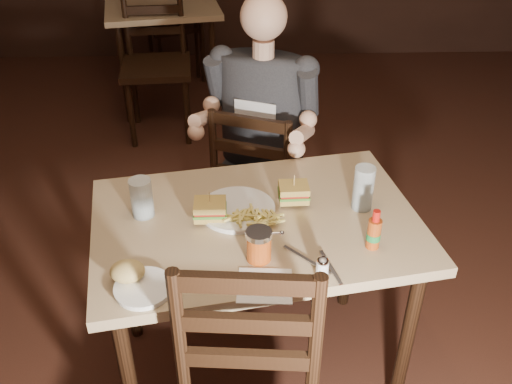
{
  "coord_description": "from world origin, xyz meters",
  "views": [
    {
      "loc": [
        -0.23,
        -1.72,
        1.93
      ],
      "look_at": [
        -0.18,
        -0.11,
        0.85
      ],
      "focal_mm": 40.0,
      "sensor_mm": 36.0,
      "label": 1
    }
  ],
  "objects_px": {
    "hot_sauce": "(374,229)",
    "syrup_dispenser": "(259,245)",
    "main_table": "(256,240)",
    "bg_table": "(162,15)",
    "bg_chair_near": "(156,67)",
    "glass_left": "(142,198)",
    "glass_right": "(363,188)",
    "dinner_plate": "(237,210)",
    "side_plate": "(144,289)",
    "chair_far": "(263,184)",
    "diner": "(260,100)",
    "bg_chair_far": "(172,26)"
  },
  "relations": [
    {
      "from": "bg_chair_near",
      "to": "bg_table",
      "type": "bearing_deg",
      "value": 85.67
    },
    {
      "from": "main_table",
      "to": "glass_right",
      "type": "distance_m",
      "value": 0.41
    },
    {
      "from": "bg_chair_near",
      "to": "hot_sauce",
      "type": "height_order",
      "value": "bg_chair_near"
    },
    {
      "from": "bg_table",
      "to": "syrup_dispenser",
      "type": "distance_m",
      "value": 2.93
    },
    {
      "from": "chair_far",
      "to": "diner",
      "type": "bearing_deg",
      "value": 90.0
    },
    {
      "from": "dinner_plate",
      "to": "hot_sauce",
      "type": "relative_size",
      "value": 1.82
    },
    {
      "from": "syrup_dispenser",
      "to": "diner",
      "type": "bearing_deg",
      "value": 77.55
    },
    {
      "from": "glass_right",
      "to": "hot_sauce",
      "type": "height_order",
      "value": "glass_right"
    },
    {
      "from": "chair_far",
      "to": "dinner_plate",
      "type": "distance_m",
      "value": 0.76
    },
    {
      "from": "bg_chair_far",
      "to": "glass_right",
      "type": "xyz_separation_m",
      "value": [
        0.97,
        -3.15,
        0.43
      ]
    },
    {
      "from": "main_table",
      "to": "chair_far",
      "type": "height_order",
      "value": "chair_far"
    },
    {
      "from": "hot_sauce",
      "to": "syrup_dispenser",
      "type": "relative_size",
      "value": 1.32
    },
    {
      "from": "bg_table",
      "to": "chair_far",
      "type": "bearing_deg",
      "value": -71.27
    },
    {
      "from": "chair_far",
      "to": "side_plate",
      "type": "xyz_separation_m",
      "value": [
        -0.4,
        -1.05,
        0.33
      ]
    },
    {
      "from": "glass_left",
      "to": "glass_right",
      "type": "distance_m",
      "value": 0.76
    },
    {
      "from": "chair_far",
      "to": "glass_right",
      "type": "relative_size",
      "value": 5.52
    },
    {
      "from": "main_table",
      "to": "glass_right",
      "type": "height_order",
      "value": "glass_right"
    },
    {
      "from": "dinner_plate",
      "to": "diner",
      "type": "bearing_deg",
      "value": 80.52
    },
    {
      "from": "bg_table",
      "to": "glass_right",
      "type": "xyz_separation_m",
      "value": [
        0.97,
        -2.6,
        0.17
      ]
    },
    {
      "from": "glass_right",
      "to": "syrup_dispenser",
      "type": "xyz_separation_m",
      "value": [
        -0.37,
        -0.26,
        -0.03
      ]
    },
    {
      "from": "hot_sauce",
      "to": "glass_left",
      "type": "bearing_deg",
      "value": 165.23
    },
    {
      "from": "bg_chair_near",
      "to": "dinner_plate",
      "type": "bearing_deg",
      "value": -79.73
    },
    {
      "from": "bg_chair_near",
      "to": "glass_right",
      "type": "relative_size",
      "value": 6.12
    },
    {
      "from": "side_plate",
      "to": "glass_left",
      "type": "bearing_deg",
      "value": 97.39
    },
    {
      "from": "dinner_plate",
      "to": "bg_table",
      "type": "bearing_deg",
      "value": 101.63
    },
    {
      "from": "bg_chair_far",
      "to": "dinner_plate",
      "type": "distance_m",
      "value": 3.23
    },
    {
      "from": "main_table",
      "to": "bg_table",
      "type": "relative_size",
      "value": 1.31
    },
    {
      "from": "diner",
      "to": "bg_chair_near",
      "type": "bearing_deg",
      "value": 135.1
    },
    {
      "from": "glass_left",
      "to": "syrup_dispenser",
      "type": "distance_m",
      "value": 0.46
    },
    {
      "from": "bg_table",
      "to": "syrup_dispenser",
      "type": "relative_size",
      "value": 8.71
    },
    {
      "from": "glass_left",
      "to": "syrup_dispenser",
      "type": "xyz_separation_m",
      "value": [
        0.39,
        -0.24,
        -0.02
      ]
    },
    {
      "from": "bg_chair_near",
      "to": "syrup_dispenser",
      "type": "bearing_deg",
      "value": -79.71
    },
    {
      "from": "glass_left",
      "to": "hot_sauce",
      "type": "bearing_deg",
      "value": -14.77
    },
    {
      "from": "glass_right",
      "to": "side_plate",
      "type": "xyz_separation_m",
      "value": [
        -0.71,
        -0.4,
        -0.07
      ]
    },
    {
      "from": "bg_table",
      "to": "side_plate",
      "type": "xyz_separation_m",
      "value": [
        0.26,
        -3.0,
        0.1
      ]
    },
    {
      "from": "main_table",
      "to": "dinner_plate",
      "type": "distance_m",
      "value": 0.13
    },
    {
      "from": "dinner_plate",
      "to": "glass_left",
      "type": "xyz_separation_m",
      "value": [
        -0.32,
        -0.0,
        0.06
      ]
    },
    {
      "from": "hot_sauce",
      "to": "glass_right",
      "type": "bearing_deg",
      "value": 88.56
    },
    {
      "from": "bg_table",
      "to": "glass_left",
      "type": "distance_m",
      "value": 2.63
    },
    {
      "from": "bg_chair_near",
      "to": "glass_right",
      "type": "distance_m",
      "value": 2.3
    },
    {
      "from": "side_plate",
      "to": "hot_sauce",
      "type": "bearing_deg",
      "value": 14.22
    },
    {
      "from": "chair_far",
      "to": "bg_chair_near",
      "type": "bearing_deg",
      "value": -43.7
    },
    {
      "from": "dinner_plate",
      "to": "glass_right",
      "type": "distance_m",
      "value": 0.44
    },
    {
      "from": "dinner_plate",
      "to": "side_plate",
      "type": "relative_size",
      "value": 1.53
    },
    {
      "from": "main_table",
      "to": "chair_far",
      "type": "xyz_separation_m",
      "value": [
        0.06,
        0.72,
        -0.23
      ]
    },
    {
      "from": "bg_chair_far",
      "to": "main_table",
      "type": "bearing_deg",
      "value": 79.27
    },
    {
      "from": "main_table",
      "to": "hot_sauce",
      "type": "height_order",
      "value": "hot_sauce"
    },
    {
      "from": "diner",
      "to": "chair_far",
      "type": "bearing_deg",
      "value": 90.0
    },
    {
      "from": "diner",
      "to": "syrup_dispenser",
      "type": "distance_m",
      "value": 0.88
    },
    {
      "from": "main_table",
      "to": "bg_table",
      "type": "height_order",
      "value": "same"
    }
  ]
}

